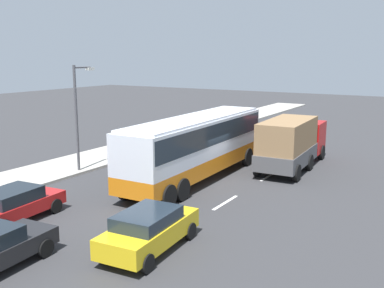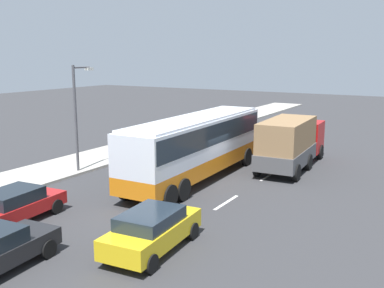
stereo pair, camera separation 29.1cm
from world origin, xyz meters
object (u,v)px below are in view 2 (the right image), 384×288
at_px(car_red_compact, 15,204).
at_px(pedestrian_at_crossing, 186,127).
at_px(pedestrian_near_curb, 128,139).
at_px(street_lamp, 77,110).
at_px(cargo_truck, 291,141).
at_px(coach_bus, 197,141).
at_px(car_yellow_taxi, 152,229).

bearing_deg(car_red_compact, pedestrian_at_crossing, 6.00).
bearing_deg(pedestrian_near_curb, pedestrian_at_crossing, -127.27).
height_order(pedestrian_near_curb, street_lamp, street_lamp).
bearing_deg(cargo_truck, coach_bus, 142.42).
bearing_deg(pedestrian_near_curb, car_red_compact, 73.46).
relative_size(cargo_truck, pedestrian_at_crossing, 5.26).
bearing_deg(car_yellow_taxi, street_lamp, 52.00).
distance_m(coach_bus, street_lamp, 7.20).
relative_size(cargo_truck, car_yellow_taxi, 1.80).
relative_size(coach_bus, pedestrian_at_crossing, 7.97).
xyz_separation_m(pedestrian_near_curb, pedestrian_at_crossing, (7.09, -0.37, -0.08)).
distance_m(cargo_truck, pedestrian_near_curb, 11.09).
height_order(car_red_compact, street_lamp, street_lamp).
bearing_deg(street_lamp, car_red_compact, -154.50).
distance_m(car_red_compact, pedestrian_at_crossing, 19.79).
xyz_separation_m(car_red_compact, street_lamp, (7.23, 3.45, 2.94)).
xyz_separation_m(coach_bus, car_yellow_taxi, (-8.78, -3.25, -1.38)).
xyz_separation_m(pedestrian_near_curb, street_lamp, (-5.14, -0.51, 2.60)).
bearing_deg(pedestrian_near_curb, coach_bus, 123.00).
bearing_deg(pedestrian_near_curb, street_lamp, 61.37).
relative_size(coach_bus, car_red_compact, 2.86).
xyz_separation_m(car_yellow_taxi, street_lamp, (6.66, 9.96, 2.90)).
xyz_separation_m(car_red_compact, car_yellow_taxi, (0.57, -6.51, 0.05)).
xyz_separation_m(coach_bus, car_red_compact, (-9.35, 3.26, -1.43)).
height_order(coach_bus, car_red_compact, coach_bus).
bearing_deg(coach_bus, pedestrian_at_crossing, 32.70).
relative_size(coach_bus, street_lamp, 1.97).
relative_size(car_red_compact, pedestrian_at_crossing, 2.79).
height_order(car_yellow_taxi, pedestrian_at_crossing, pedestrian_at_crossing).
bearing_deg(cargo_truck, car_red_compact, 151.94).
height_order(coach_bus, pedestrian_at_crossing, coach_bus).
relative_size(cargo_truck, pedestrian_near_curb, 4.84).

